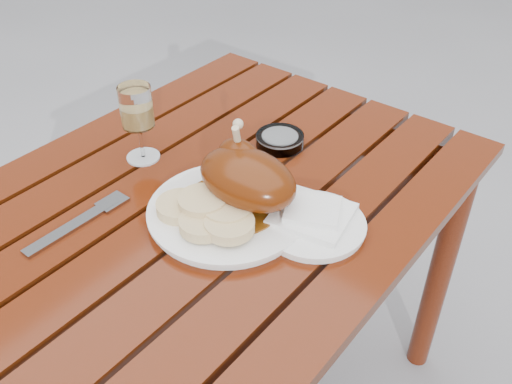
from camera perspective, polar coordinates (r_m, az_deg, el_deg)
table at (r=1.36m, az=-5.79°, el=-13.97°), size 0.80×1.20×0.75m
dinner_plate at (r=1.06m, az=-2.86°, el=-2.02°), size 0.38×0.38×0.02m
roast_duck at (r=1.04m, az=-1.06°, el=1.55°), size 0.21×0.19×0.14m
bread_dumplings at (r=1.02m, az=-4.78°, el=-2.11°), size 0.20×0.13×0.04m
wine_glass at (r=1.20m, az=-11.65°, el=6.69°), size 0.09×0.09×0.17m
side_plate at (r=1.04m, az=5.75°, el=-3.32°), size 0.25×0.25×0.02m
napkin at (r=1.04m, az=5.64°, el=-2.26°), size 0.16×0.15×0.01m
ashtray at (r=1.26m, az=2.40°, el=5.22°), size 0.14×0.14×0.03m
fork at (r=1.09m, az=-17.82°, el=-3.23°), size 0.03×0.20×0.01m
knife at (r=1.03m, az=-1.49°, el=-3.94°), size 0.04×0.20×0.01m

